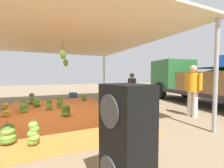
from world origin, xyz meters
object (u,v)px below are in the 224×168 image
(banana_bunch_1, at_px, (123,120))
(worker_0, at_px, (193,87))
(banana_bunch_2, at_px, (49,105))
(banana_bunch_9, at_px, (37,103))
(banana_bunch_12, at_px, (32,99))
(banana_bunch_10, at_px, (24,106))
(worker_1, at_px, (132,88))
(crate_0, at_px, (73,95))
(banana_bunch_3, at_px, (5,110))
(banana_bunch_4, at_px, (34,134))
(banana_bunch_5, at_px, (8,134))
(banana_bunch_7, at_px, (111,116))
(banana_bunch_6, at_px, (66,110))
(banana_bunch_11, at_px, (24,108))
(banana_bunch_8, at_px, (60,102))
(cargo_truck_main, at_px, (200,80))
(banana_bunch_13, at_px, (84,97))
(speaker_stack, at_px, (126,144))
(banana_bunch_0, at_px, (107,110))

(banana_bunch_1, bearing_deg, worker_0, 89.21)
(banana_bunch_2, height_order, worker_0, worker_0)
(banana_bunch_9, xyz_separation_m, banana_bunch_12, (-0.81, -0.26, 0.06))
(banana_bunch_10, xyz_separation_m, worker_1, (1.58, 4.19, 0.71))
(banana_bunch_9, xyz_separation_m, crate_0, (-2.37, 2.04, -0.04))
(banana_bunch_3, bearing_deg, banana_bunch_4, 20.14)
(banana_bunch_5, height_order, banana_bunch_9, same)
(banana_bunch_7, bearing_deg, banana_bunch_6, -138.13)
(banana_bunch_2, relative_size, banana_bunch_10, 1.02)
(banana_bunch_3, bearing_deg, banana_bunch_11, 126.60)
(banana_bunch_2, xyz_separation_m, banana_bunch_12, (-1.68, -0.76, 0.04))
(banana_bunch_8, height_order, banana_bunch_9, banana_bunch_8)
(banana_bunch_8, xyz_separation_m, cargo_truck_main, (1.83, 6.63, 0.94))
(banana_bunch_11, bearing_deg, banana_bunch_6, 50.83)
(banana_bunch_3, xyz_separation_m, banana_bunch_13, (-2.17, 3.30, -0.03))
(banana_bunch_1, relative_size, banana_bunch_4, 0.91)
(worker_0, height_order, speaker_stack, worker_0)
(banana_bunch_1, relative_size, banana_bunch_13, 1.07)
(banana_bunch_5, height_order, worker_0, worker_0)
(banana_bunch_2, height_order, banana_bunch_9, banana_bunch_2)
(banana_bunch_2, height_order, banana_bunch_3, banana_bunch_3)
(cargo_truck_main, height_order, worker_1, cargo_truck_main)
(banana_bunch_9, xyz_separation_m, banana_bunch_13, (-0.81, 2.37, 0.00))
(banana_bunch_2, xyz_separation_m, worker_0, (3.15, 4.53, 0.82))
(banana_bunch_5, height_order, banana_bunch_11, banana_bunch_5)
(banana_bunch_1, xyz_separation_m, cargo_truck_main, (-1.49, 5.27, 0.99))
(banana_bunch_9, height_order, speaker_stack, speaker_stack)
(banana_bunch_6, distance_m, worker_1, 2.82)
(banana_bunch_7, height_order, banana_bunch_12, banana_bunch_12)
(banana_bunch_6, bearing_deg, banana_bunch_7, 41.87)
(banana_bunch_12, distance_m, worker_1, 5.00)
(banana_bunch_3, distance_m, banana_bunch_5, 2.61)
(banana_bunch_0, relative_size, banana_bunch_9, 1.28)
(banana_bunch_10, relative_size, worker_1, 0.31)
(banana_bunch_2, distance_m, banana_bunch_10, 1.01)
(banana_bunch_9, relative_size, banana_bunch_11, 1.08)
(banana_bunch_2, xyz_separation_m, banana_bunch_8, (-0.21, 0.46, 0.04))
(banana_bunch_12, height_order, speaker_stack, speaker_stack)
(banana_bunch_5, bearing_deg, banana_bunch_9, 174.64)
(banana_bunch_6, bearing_deg, banana_bunch_13, 155.41)
(banana_bunch_7, bearing_deg, worker_0, 78.61)
(worker_0, bearing_deg, speaker_stack, -60.97)
(banana_bunch_11, xyz_separation_m, crate_0, (-3.35, 2.45, -0.02))
(banana_bunch_4, relative_size, banana_bunch_6, 1.17)
(banana_bunch_7, height_order, worker_1, worker_1)
(banana_bunch_6, relative_size, banana_bunch_11, 1.06)
(banana_bunch_5, height_order, banana_bunch_8, banana_bunch_8)
(banana_bunch_3, xyz_separation_m, banana_bunch_8, (-0.70, 1.88, 0.02))
(worker_1, bearing_deg, banana_bunch_5, -66.38)
(banana_bunch_11, bearing_deg, banana_bunch_12, 175.13)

